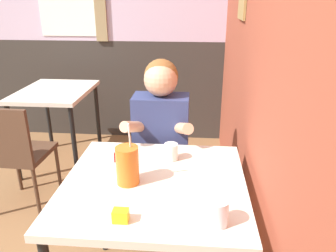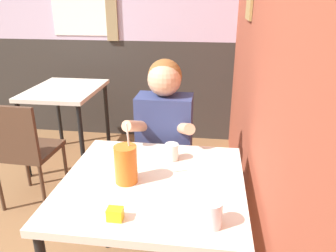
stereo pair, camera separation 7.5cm
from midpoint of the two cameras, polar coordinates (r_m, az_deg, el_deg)
brick_wall_right at (r=2.22m, az=12.95°, el=16.01°), size 0.08×4.68×2.70m
back_wall at (r=3.67m, az=-9.05°, el=18.46°), size 5.21×0.09×2.70m
main_table at (r=1.58m, az=-3.75°, el=-11.96°), size 0.84×0.81×0.75m
background_table at (r=3.22m, az=-19.58°, el=4.32°), size 0.62×0.78×0.75m
chair_near_window at (r=2.65m, az=-25.88°, el=-3.84°), size 0.42×0.42×0.86m
person_seated at (r=2.10m, az=-2.21°, el=-4.13°), size 0.42×0.40×1.21m
cocktail_pitcher at (r=1.50m, az=-8.50°, el=-6.79°), size 0.10×0.10×0.30m
glass_near_pitcher at (r=1.26m, az=6.81°, el=-14.71°), size 0.08×0.08×0.10m
glass_center at (r=1.70m, az=-0.73°, el=-4.52°), size 0.07×0.07×0.09m
condiment_ketchup at (r=1.72m, az=-9.49°, el=-5.27°), size 0.06×0.04×0.05m
condiment_mustard at (r=1.30m, az=-9.95°, el=-15.15°), size 0.06×0.04×0.05m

